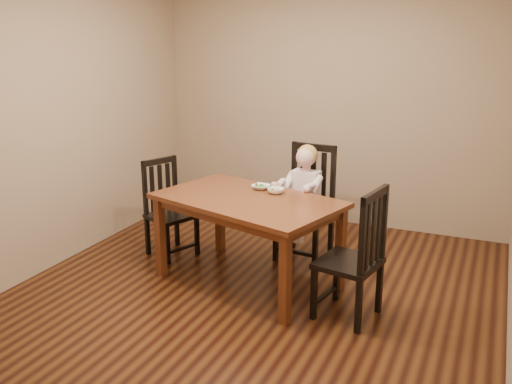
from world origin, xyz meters
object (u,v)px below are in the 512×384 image
at_px(chair_child, 307,205).
at_px(toddler, 305,191).
at_px(dining_table, 248,208).
at_px(chair_right, 355,257).
at_px(bowl_veg, 276,191).
at_px(chair_left, 168,210).
at_px(bowl_peas, 261,187).

xyz_separation_m(chair_child, toddler, (-0.01, -0.06, 0.15)).
distance_m(dining_table, chair_child, 0.83).
bearing_deg(chair_right, bowl_veg, 69.89).
bearing_deg(chair_right, chair_left, 84.85).
height_order(toddler, bowl_veg, toddler).
relative_size(bowl_peas, bowl_veg, 1.05).
distance_m(chair_child, bowl_veg, 0.61).
bearing_deg(chair_left, dining_table, 96.37).
bearing_deg(chair_child, toddler, 90.00).
relative_size(dining_table, chair_child, 1.58).
height_order(chair_left, chair_right, chair_right).
xyz_separation_m(chair_right, bowl_veg, (-0.86, 0.51, 0.30)).
bearing_deg(chair_right, chair_child, 45.95).
distance_m(chair_right, bowl_veg, 1.04).
bearing_deg(dining_table, chair_left, 163.65).
relative_size(chair_child, chair_left, 1.16).
bearing_deg(chair_child, bowl_veg, 83.26).
bearing_deg(dining_table, toddler, 68.50).
relative_size(chair_left, chair_right, 0.90).
xyz_separation_m(chair_left, bowl_veg, (1.17, -0.06, 0.35)).
xyz_separation_m(chair_left, toddler, (1.28, 0.42, 0.23)).
bearing_deg(dining_table, chair_right, -15.03).
xyz_separation_m(dining_table, chair_child, (0.29, 0.77, -0.16)).
bearing_deg(bowl_veg, bowl_peas, 157.41).
bearing_deg(toddler, chair_right, 132.53).
relative_size(chair_right, bowl_peas, 6.60).
height_order(toddler, bowl_peas, toddler).
distance_m(chair_child, toddler, 0.16).
bearing_deg(bowl_peas, chair_right, -29.36).
bearing_deg(chair_left, chair_right, 97.04).
height_order(chair_left, toddler, toddler).
distance_m(chair_left, chair_right, 2.10).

